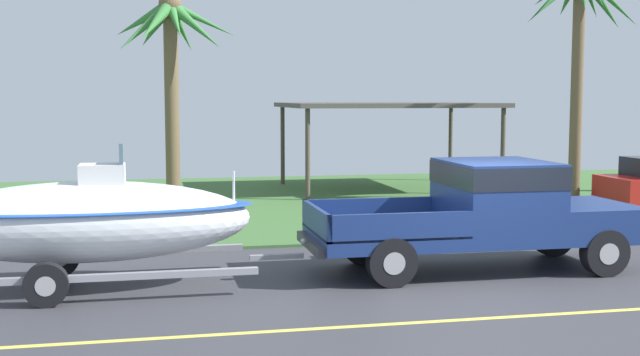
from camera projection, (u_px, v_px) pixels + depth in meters
ground at (351, 214)px, 21.24m from camera, size 36.00×22.00×0.11m
pickup_truck_towing at (494, 209)px, 14.29m from camera, size 5.93×2.10×1.91m
boat_on_trailer at (85, 221)px, 12.85m from camera, size 6.34×2.35×2.30m
carport_awning at (387, 107)px, 26.10m from camera, size 6.52×4.83×2.82m
palm_tree_near_left at (578, 18)px, 22.62m from camera, size 3.31×3.10×6.72m
palm_tree_near_right at (168, 44)px, 24.54m from camera, size 3.74×2.98×6.12m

